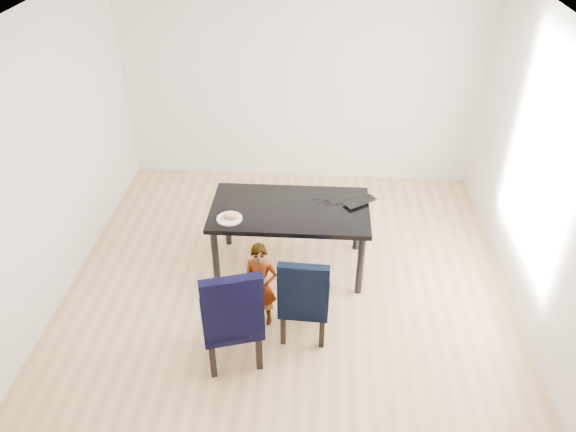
# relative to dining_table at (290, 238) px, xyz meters

# --- Properties ---
(floor) EXTENTS (4.50, 5.00, 0.01)m
(floor) POSITION_rel_dining_table_xyz_m (0.00, -0.50, -0.38)
(floor) COLOR tan
(floor) RESTS_ON ground
(ceiling) EXTENTS (4.50, 5.00, 0.01)m
(ceiling) POSITION_rel_dining_table_xyz_m (0.00, -0.50, 2.33)
(ceiling) COLOR white
(ceiling) RESTS_ON wall_back
(wall_back) EXTENTS (4.50, 0.01, 2.70)m
(wall_back) POSITION_rel_dining_table_xyz_m (0.00, 2.00, 0.98)
(wall_back) COLOR silver
(wall_back) RESTS_ON ground
(wall_front) EXTENTS (4.50, 0.01, 2.70)m
(wall_front) POSITION_rel_dining_table_xyz_m (0.00, -3.00, 0.98)
(wall_front) COLOR white
(wall_front) RESTS_ON ground
(wall_left) EXTENTS (0.01, 5.00, 2.70)m
(wall_left) POSITION_rel_dining_table_xyz_m (-2.25, -0.50, 0.98)
(wall_left) COLOR silver
(wall_left) RESTS_ON ground
(wall_right) EXTENTS (0.01, 5.00, 2.70)m
(wall_right) POSITION_rel_dining_table_xyz_m (2.25, -0.50, 0.98)
(wall_right) COLOR white
(wall_right) RESTS_ON ground
(dining_table) EXTENTS (1.60, 0.90, 0.75)m
(dining_table) POSITION_rel_dining_table_xyz_m (0.00, 0.00, 0.00)
(dining_table) COLOR black
(dining_table) RESTS_ON floor
(chair_left) EXTENTS (0.63, 0.64, 1.04)m
(chair_left) POSITION_rel_dining_table_xyz_m (-0.42, -1.28, 0.14)
(chair_left) COLOR black
(chair_left) RESTS_ON floor
(chair_right) EXTENTS (0.46, 0.48, 0.92)m
(chair_right) POSITION_rel_dining_table_xyz_m (0.19, -0.94, 0.08)
(chair_right) COLOR black
(chair_right) RESTS_ON floor
(child) EXTENTS (0.34, 0.24, 0.88)m
(child) POSITION_rel_dining_table_xyz_m (-0.22, -0.84, 0.06)
(child) COLOR orange
(child) RESTS_ON floor
(plate) EXTENTS (0.30, 0.30, 0.01)m
(plate) POSITION_rel_dining_table_xyz_m (-0.58, -0.24, 0.38)
(plate) COLOR white
(plate) RESTS_ON dining_table
(sandwich) EXTENTS (0.17, 0.12, 0.06)m
(sandwich) POSITION_rel_dining_table_xyz_m (-0.56, -0.26, 0.42)
(sandwich) COLOR #BA8242
(sandwich) RESTS_ON plate
(laptop) EXTENTS (0.42, 0.39, 0.03)m
(laptop) POSITION_rel_dining_table_xyz_m (0.68, 0.17, 0.39)
(laptop) COLOR black
(laptop) RESTS_ON dining_table
(cable_tangle) EXTENTS (0.16, 0.16, 0.01)m
(cable_tangle) POSITION_rel_dining_table_xyz_m (0.34, 0.09, 0.38)
(cable_tangle) COLOR black
(cable_tangle) RESTS_ON dining_table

